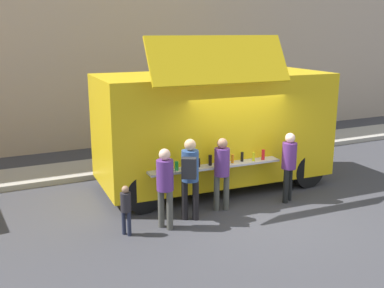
{
  "coord_description": "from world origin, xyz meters",
  "views": [
    {
      "loc": [
        -5.45,
        -8.14,
        3.98
      ],
      "look_at": [
        -0.8,
        1.51,
        1.3
      ],
      "focal_mm": 42.53,
      "sensor_mm": 36.0,
      "label": 1
    }
  ],
  "objects_px": {
    "trash_bin": "(277,135)",
    "customer_mid_with_backpack": "(190,172)",
    "food_truck_main": "(214,126)",
    "customer_front_ordering": "(222,168)",
    "child_near_queue": "(126,206)",
    "customer_extra_browsing": "(289,161)",
    "customer_rear_waiting": "(165,182)"
  },
  "relations": [
    {
      "from": "customer_front_ordering",
      "to": "customer_mid_with_backpack",
      "type": "height_order",
      "value": "customer_mid_with_backpack"
    },
    {
      "from": "customer_rear_waiting",
      "to": "child_near_queue",
      "type": "bearing_deg",
      "value": 147.83
    },
    {
      "from": "food_truck_main",
      "to": "customer_extra_browsing",
      "type": "bearing_deg",
      "value": -56.91
    },
    {
      "from": "customer_front_ordering",
      "to": "trash_bin",
      "type": "bearing_deg",
      "value": -30.49
    },
    {
      "from": "customer_extra_browsing",
      "to": "customer_rear_waiting",
      "type": "bearing_deg",
      "value": 62.0
    },
    {
      "from": "trash_bin",
      "to": "child_near_queue",
      "type": "relative_size",
      "value": 1.01
    },
    {
      "from": "trash_bin",
      "to": "customer_mid_with_backpack",
      "type": "bearing_deg",
      "value": -141.91
    },
    {
      "from": "customer_mid_with_backpack",
      "to": "customer_extra_browsing",
      "type": "relative_size",
      "value": 1.07
    },
    {
      "from": "customer_front_ordering",
      "to": "customer_extra_browsing",
      "type": "xyz_separation_m",
      "value": [
        1.69,
        -0.21,
        -0.0
      ]
    },
    {
      "from": "trash_bin",
      "to": "customer_front_ordering",
      "type": "bearing_deg",
      "value": -138.12
    },
    {
      "from": "food_truck_main",
      "to": "trash_bin",
      "type": "relative_size",
      "value": 5.7
    },
    {
      "from": "customer_rear_waiting",
      "to": "customer_front_ordering",
      "type": "bearing_deg",
      "value": -16.4
    },
    {
      "from": "customer_front_ordering",
      "to": "customer_mid_with_backpack",
      "type": "bearing_deg",
      "value": 120.56
    },
    {
      "from": "food_truck_main",
      "to": "child_near_queue",
      "type": "distance_m",
      "value": 3.68
    },
    {
      "from": "customer_front_ordering",
      "to": "customer_extra_browsing",
      "type": "bearing_deg",
      "value": -79.38
    },
    {
      "from": "customer_front_ordering",
      "to": "customer_rear_waiting",
      "type": "relative_size",
      "value": 0.99
    },
    {
      "from": "trash_bin",
      "to": "customer_extra_browsing",
      "type": "distance_m",
      "value": 4.92
    },
    {
      "from": "trash_bin",
      "to": "customer_front_ordering",
      "type": "relative_size",
      "value": 0.62
    },
    {
      "from": "customer_front_ordering",
      "to": "food_truck_main",
      "type": "bearing_deg",
      "value": -4.48
    },
    {
      "from": "customer_rear_waiting",
      "to": "customer_extra_browsing",
      "type": "relative_size",
      "value": 1.01
    },
    {
      "from": "food_truck_main",
      "to": "child_near_queue",
      "type": "relative_size",
      "value": 5.73
    },
    {
      "from": "trash_bin",
      "to": "customer_mid_with_backpack",
      "type": "xyz_separation_m",
      "value": [
        -5.24,
        -4.11,
        0.58
      ]
    },
    {
      "from": "trash_bin",
      "to": "customer_extra_browsing",
      "type": "height_order",
      "value": "customer_extra_browsing"
    },
    {
      "from": "customer_front_ordering",
      "to": "customer_mid_with_backpack",
      "type": "relative_size",
      "value": 0.94
    },
    {
      "from": "trash_bin",
      "to": "child_near_queue",
      "type": "bearing_deg",
      "value": -147.76
    },
    {
      "from": "child_near_queue",
      "to": "customer_mid_with_backpack",
      "type": "bearing_deg",
      "value": -28.23
    },
    {
      "from": "customer_mid_with_backpack",
      "to": "customer_extra_browsing",
      "type": "xyz_separation_m",
      "value": [
        2.58,
        -0.0,
        -0.09
      ]
    },
    {
      "from": "customer_front_ordering",
      "to": "child_near_queue",
      "type": "bearing_deg",
      "value": 115.42
    },
    {
      "from": "customer_front_ordering",
      "to": "customer_extra_browsing",
      "type": "height_order",
      "value": "customer_front_ordering"
    },
    {
      "from": "customer_mid_with_backpack",
      "to": "customer_rear_waiting",
      "type": "height_order",
      "value": "customer_mid_with_backpack"
    },
    {
      "from": "food_truck_main",
      "to": "customer_front_ordering",
      "type": "relative_size",
      "value": 3.53
    },
    {
      "from": "customer_mid_with_backpack",
      "to": "customer_rear_waiting",
      "type": "xyz_separation_m",
      "value": [
        -0.63,
        -0.15,
        -0.08
      ]
    }
  ]
}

